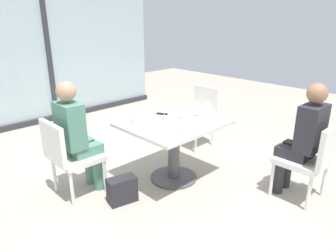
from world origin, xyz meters
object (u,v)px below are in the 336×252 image
object	(u,v)px
wine_glass_1	(197,106)
cell_phone_on_table	(162,114)
chair_front_right	(312,157)
person_far_left	(76,133)
coffee_cup	(183,132)
person_front_right	(304,136)
wine_glass_4	(164,108)
wine_glass_3	(208,104)
chair_far_left	(69,154)
dining_table_main	(174,137)
wine_glass_0	(181,108)
wine_glass_2	(133,112)
chair_far_right	(199,113)
handbag_0	(122,190)

from	to	relation	value
wine_glass_1	cell_phone_on_table	bearing A→B (deg)	124.22
chair_front_right	person_far_left	size ratio (longest dim) A/B	0.69
chair_front_right	coffee_cup	xyz separation A→B (m)	(-0.97, 0.91, 0.28)
chair_front_right	person_front_right	bearing A→B (deg)	90.00
wine_glass_4	person_front_right	bearing A→B (deg)	-61.63
person_far_left	person_front_right	bearing A→B (deg)	-45.96
wine_glass_3	wine_glass_4	world-z (taller)	same
chair_far_left	wine_glass_3	world-z (taller)	wine_glass_3
chair_far_left	cell_phone_on_table	world-z (taller)	chair_far_left
wine_glass_4	coffee_cup	world-z (taller)	wine_glass_4
wine_glass_4	coffee_cup	bearing A→B (deg)	-115.32
dining_table_main	chair_front_right	distance (m)	1.48
person_front_right	cell_phone_on_table	size ratio (longest dim) A/B	8.75
wine_glass_1	wine_glass_3	distance (m)	0.15
wine_glass_0	wine_glass_2	xyz separation A→B (m)	(-0.49, 0.27, 0.00)
wine_glass_0	person_front_right	bearing A→B (deg)	-64.58
chair_far_right	chair_front_right	bearing A→B (deg)	-101.04
chair_far_right	wine_glass_3	bearing A→B (deg)	-133.57
wine_glass_2	wine_glass_3	distance (m)	0.92
dining_table_main	wine_glass_2	bearing A→B (deg)	141.63
dining_table_main	wine_glass_3	world-z (taller)	wine_glass_3
coffee_cup	handbag_0	world-z (taller)	coffee_cup
wine_glass_3	coffee_cup	world-z (taller)	wine_glass_3
wine_glass_1	chair_front_right	bearing A→B (deg)	-73.56
person_front_right	wine_glass_4	bearing A→B (deg)	118.37
chair_far_left	wine_glass_1	world-z (taller)	wine_glass_1
wine_glass_2	handbag_0	bearing A→B (deg)	-145.55
wine_glass_2	wine_glass_4	world-z (taller)	same
chair_far_left	person_front_right	world-z (taller)	person_front_right
wine_glass_1	wine_glass_2	world-z (taller)	same
chair_far_left	wine_glass_3	xyz separation A→B (m)	(1.53, -0.61, 0.37)
person_far_left	wine_glass_0	bearing A→B (deg)	-24.83
wine_glass_2	handbag_0	distance (m)	0.86
cell_phone_on_table	person_front_right	bearing A→B (deg)	-94.28
chair_far_left	chair_front_right	bearing A→B (deg)	-45.91
wine_glass_1	wine_glass_4	world-z (taller)	same
wine_glass_4	wine_glass_3	bearing A→B (deg)	-25.99
person_far_left	handbag_0	distance (m)	0.77
chair_front_right	wine_glass_4	distance (m)	1.66
chair_front_right	wine_glass_1	size ratio (longest dim) A/B	4.70
wine_glass_1	chair_far_left	bearing A→B (deg)	157.78
coffee_cup	handbag_0	distance (m)	0.90
wine_glass_0	wine_glass_1	xyz separation A→B (m)	(0.21, -0.07, 0.00)
wine_glass_1	handbag_0	world-z (taller)	wine_glass_1
dining_table_main	coffee_cup	distance (m)	0.53
person_front_right	chair_front_right	bearing A→B (deg)	-90.00
chair_front_right	wine_glass_4	world-z (taller)	wine_glass_4
person_front_right	wine_glass_2	distance (m)	1.83
person_front_right	dining_table_main	bearing A→B (deg)	120.52
chair_front_right	wine_glass_0	bearing A→B (deg)	113.56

